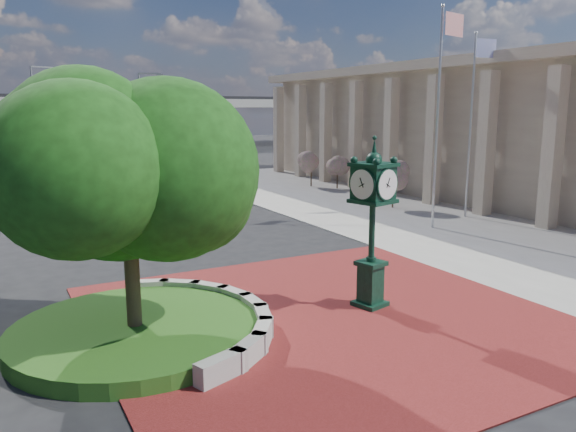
# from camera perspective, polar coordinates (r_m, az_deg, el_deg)

# --- Properties ---
(ground) EXTENTS (200.00, 200.00, 0.00)m
(ground) POSITION_cam_1_polar(r_m,az_deg,el_deg) (16.49, 2.17, -9.20)
(ground) COLOR black
(ground) RESTS_ON ground
(plaza) EXTENTS (12.00, 12.00, 0.04)m
(plaza) POSITION_cam_1_polar(r_m,az_deg,el_deg) (15.68, 4.04, -10.22)
(plaza) COLOR maroon
(plaza) RESTS_ON ground
(sidewalk) EXTENTS (20.00, 50.00, 0.04)m
(sidewalk) POSITION_cam_1_polar(r_m,az_deg,el_deg) (33.86, 17.16, 0.76)
(sidewalk) COLOR #9E9B93
(sidewalk) RESTS_ON ground
(planter_wall) EXTENTS (2.96, 6.77, 0.54)m
(planter_wall) POSITION_cam_1_polar(r_m,az_deg,el_deg) (15.29, -6.75, -9.84)
(planter_wall) COLOR #9E9B93
(planter_wall) RESTS_ON ground
(grass_bed) EXTENTS (6.10, 6.10, 0.40)m
(grass_bed) POSITION_cam_1_polar(r_m,az_deg,el_deg) (14.70, -15.25, -11.31)
(grass_bed) COLOR #254E16
(grass_bed) RESTS_ON ground
(civic_building) EXTENTS (17.35, 44.00, 8.60)m
(civic_building) POSITION_cam_1_polar(r_m,az_deg,el_deg) (40.43, 23.16, 8.08)
(civic_building) COLOR tan
(civic_building) RESTS_ON ground
(overpass) EXTENTS (90.00, 12.00, 7.50)m
(overpass) POSITION_cam_1_polar(r_m,az_deg,el_deg) (83.71, -23.39, 10.55)
(overpass) COLOR #9E9B93
(overpass) RESTS_ON ground
(tree_planter) EXTENTS (5.20, 5.20, 6.33)m
(tree_planter) POSITION_cam_1_polar(r_m,az_deg,el_deg) (13.79, -15.97, 2.41)
(tree_planter) COLOR #38281C
(tree_planter) RESTS_ON ground
(tree_street) EXTENTS (4.40, 4.40, 5.45)m
(tree_street) POSITION_cam_1_polar(r_m,az_deg,el_deg) (31.68, -21.24, 5.73)
(tree_street) COLOR #38281C
(tree_street) RESTS_ON ground
(post_clock) EXTENTS (1.20, 1.20, 4.85)m
(post_clock) POSITION_cam_1_polar(r_m,az_deg,el_deg) (15.96, 8.56, -0.07)
(post_clock) COLOR black
(post_clock) RESTS_ON ground
(parked_car) EXTENTS (1.86, 4.32, 1.45)m
(parked_car) POSITION_cam_1_polar(r_m,az_deg,el_deg) (54.08, -15.39, 5.20)
(parked_car) COLOR #5C170D
(parked_car) RESTS_ON ground
(flagpole_a) EXTENTS (1.59, 0.39, 10.29)m
(flagpole_a) POSITION_cam_1_polar(r_m,az_deg,el_deg) (27.34, 14.95, 9.68)
(flagpole_a) COLOR silver
(flagpole_a) RESTS_ON ground
(flagpole_b) EXTENTS (1.48, 0.17, 9.47)m
(flagpole_b) POSITION_cam_1_polar(r_m,az_deg,el_deg) (30.73, 18.06, 8.81)
(flagpole_b) COLOR silver
(flagpole_b) RESTS_ON ground
(street_lamp_near) EXTENTS (1.82, 0.69, 8.29)m
(street_lamp_near) POSITION_cam_1_polar(r_m,az_deg,el_deg) (43.92, -14.46, 9.44)
(street_lamp_near) COLOR slate
(street_lamp_near) RESTS_ON ground
(street_lamp_far) EXTENTS (2.02, 0.71, 9.17)m
(street_lamp_far) POSITION_cam_1_polar(r_m,az_deg,el_deg) (52.36, -24.13, 9.58)
(street_lamp_far) COLOR slate
(street_lamp_far) RESTS_ON ground
(shrub_near) EXTENTS (1.20, 1.20, 2.20)m
(shrub_near) POSITION_cam_1_polar(r_m,az_deg,el_deg) (32.84, 10.65, 3.54)
(shrub_near) COLOR #38281C
(shrub_near) RESTS_ON ground
(shrub_mid) EXTENTS (1.20, 1.20, 2.20)m
(shrub_mid) POSITION_cam_1_polar(r_m,az_deg,el_deg) (40.34, 5.04, 5.00)
(shrub_mid) COLOR #38281C
(shrub_mid) RESTS_ON ground
(shrub_far) EXTENTS (1.20, 1.20, 2.20)m
(shrub_far) POSITION_cam_1_polar(r_m,az_deg,el_deg) (41.40, 2.38, 5.18)
(shrub_far) COLOR #38281C
(shrub_far) RESTS_ON ground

